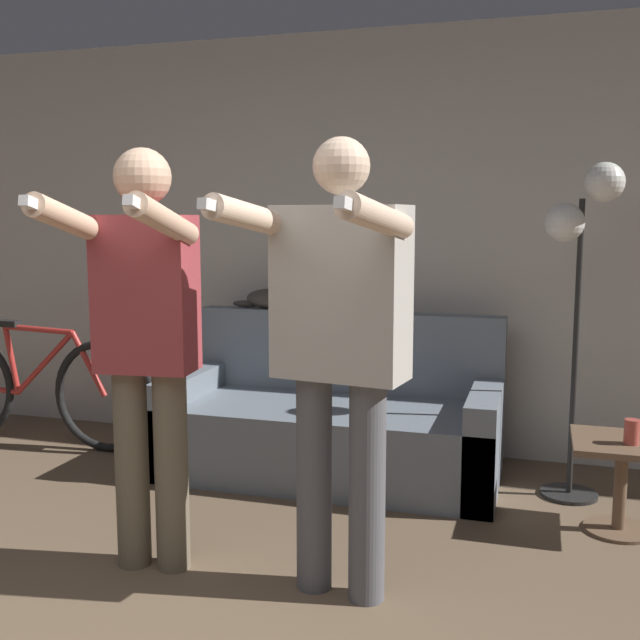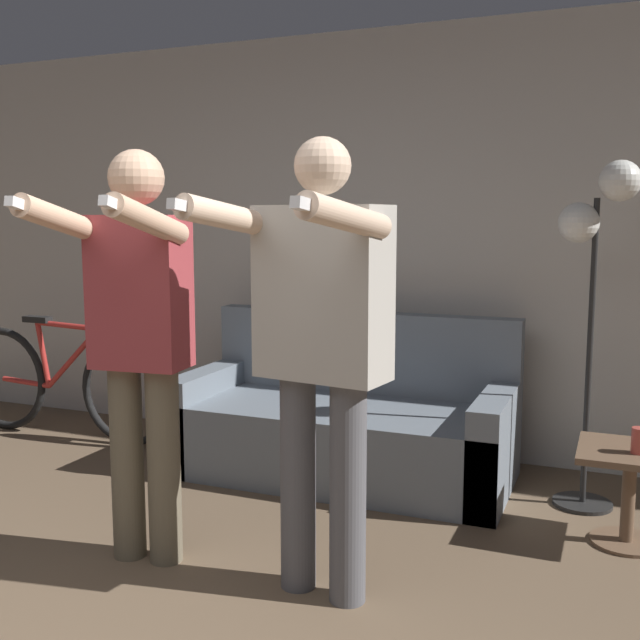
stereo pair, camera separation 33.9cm
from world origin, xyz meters
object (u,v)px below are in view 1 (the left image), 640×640
at_px(side_table, 621,466).
at_px(person_right, 339,334).
at_px(cat, 274,298).
at_px(cup, 632,432).
at_px(person_left, 145,332).
at_px(floor_lamp, 582,242).
at_px(bicycle, 34,388).
at_px(couch, 333,425).

bearing_deg(side_table, person_right, -139.31).
xyz_separation_m(cat, cup, (2.01, -0.77, -0.47)).
xyz_separation_m(person_left, side_table, (1.92, 0.95, -0.69)).
distance_m(person_left, floor_lamp, 2.22).
relative_size(person_left, bicycle, 0.99).
xyz_separation_m(side_table, cup, (0.03, -0.05, 0.18)).
xyz_separation_m(couch, floor_lamp, (1.31, 0.00, 1.06)).
xyz_separation_m(couch, cup, (1.54, -0.46, 0.22)).
xyz_separation_m(cat, side_table, (1.98, -0.72, -0.65)).
relative_size(side_table, cup, 3.92).
relative_size(person_right, bicycle, 1.00).
xyz_separation_m(floor_lamp, side_table, (0.20, -0.41, -1.02)).
height_order(floor_lamp, cup, floor_lamp).
xyz_separation_m(person_left, bicycle, (-1.58, 1.33, -0.63)).
xyz_separation_m(cup, bicycle, (-3.53, 0.43, -0.12)).
bearing_deg(floor_lamp, cup, -63.31).
height_order(person_left, floor_lamp, floor_lamp).
bearing_deg(couch, cat, 146.20).
xyz_separation_m(person_left, person_right, (0.81, 0.00, 0.03)).
bearing_deg(couch, floor_lamp, 0.02).
xyz_separation_m(person_left, floor_lamp, (1.72, 1.37, 0.33)).
xyz_separation_m(person_left, cat, (-0.06, 1.68, -0.04)).
distance_m(person_right, floor_lamp, 1.67).
bearing_deg(cat, couch, -33.80).
bearing_deg(person_right, bicycle, 159.59).
bearing_deg(cup, couch, 163.43).
height_order(couch, floor_lamp, floor_lamp).
bearing_deg(floor_lamp, bicycle, -179.47).
bearing_deg(side_table, couch, 164.78).
bearing_deg(person_left, couch, 67.04).
height_order(floor_lamp, side_table, floor_lamp).
distance_m(person_left, cup, 2.21).
bearing_deg(bicycle, person_right, -29.09).
xyz_separation_m(floor_lamp, bicycle, (-3.30, -0.03, -0.97)).
xyz_separation_m(person_right, side_table, (1.11, 0.95, -0.71)).
distance_m(floor_lamp, side_table, 1.12).
bearing_deg(bicycle, couch, 0.87).
distance_m(couch, person_left, 1.60).
bearing_deg(cup, person_right, -141.49).
distance_m(person_left, side_table, 2.25).
distance_m(side_table, bicycle, 3.52).
xyz_separation_m(couch, side_table, (1.51, -0.41, 0.04)).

